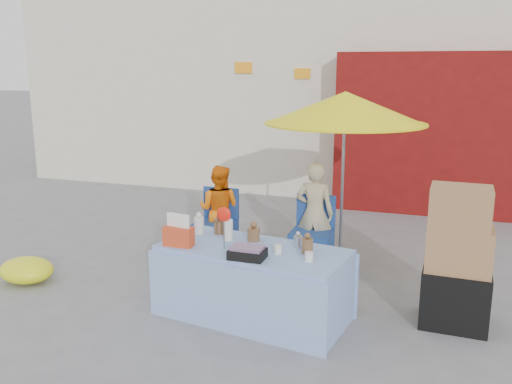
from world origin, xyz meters
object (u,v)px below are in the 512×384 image
(vendor_beige, at_px, (315,213))
(box_stack, at_px, (457,263))
(vendor_orange, at_px, (219,209))
(market_table, at_px, (252,281))
(chair_left, at_px, (216,236))
(chair_right, at_px, (311,246))
(umbrella, at_px, (345,109))

(vendor_beige, xyz_separation_m, box_stack, (1.60, -1.21, -0.02))
(vendor_orange, bearing_deg, market_table, 121.70)
(vendor_beige, distance_m, box_stack, 2.00)
(market_table, xyz_separation_m, vendor_beige, (0.25, 1.63, 0.27))
(chair_left, distance_m, vendor_orange, 0.35)
(chair_left, distance_m, chair_right, 1.25)
(chair_right, distance_m, vendor_orange, 1.30)
(chair_left, relative_size, vendor_beige, 0.67)
(chair_right, bearing_deg, chair_left, -179.85)
(market_table, distance_m, umbrella, 2.41)
(vendor_orange, height_order, umbrella, umbrella)
(box_stack, bearing_deg, vendor_orange, 157.06)
(vendor_beige, distance_m, umbrella, 1.30)
(umbrella, bearing_deg, vendor_orange, -174.47)
(market_table, xyz_separation_m, box_stack, (1.85, 0.43, 0.25))
(market_table, xyz_separation_m, vendor_orange, (-1.00, 1.63, 0.22))
(market_table, bearing_deg, chair_left, 133.22)
(chair_left, height_order, chair_right, same)
(vendor_orange, relative_size, box_stack, 0.87)
(box_stack, bearing_deg, chair_right, 146.16)
(vendor_orange, relative_size, vendor_beige, 0.91)
(market_table, distance_m, chair_left, 1.81)
(vendor_orange, bearing_deg, umbrella, -174.33)
(market_table, height_order, umbrella, umbrella)
(market_table, bearing_deg, umbrella, 82.36)
(vendor_beige, xyz_separation_m, umbrella, (0.30, 0.15, 1.26))
(market_table, relative_size, chair_left, 2.28)
(vendor_orange, bearing_deg, chair_right, 174.02)
(vendor_orange, distance_m, box_stack, 3.09)
(market_table, distance_m, vendor_orange, 1.93)
(chair_right, relative_size, umbrella, 0.41)
(market_table, relative_size, box_stack, 1.45)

